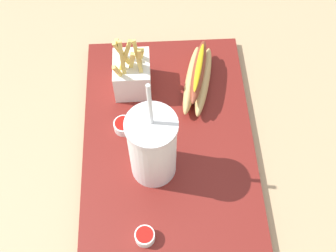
{
  "coord_description": "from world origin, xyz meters",
  "views": [
    {
      "loc": [
        -0.43,
        0.02,
        0.77
      ],
      "look_at": [
        0.0,
        0.0,
        0.05
      ],
      "focal_mm": 46.3,
      "sensor_mm": 36.0,
      "label": 1
    }
  ],
  "objects": [
    {
      "name": "fries_basket",
      "position": [
        0.12,
        0.07,
        0.06
      ],
      "size": [
        0.09,
        0.07,
        0.15
      ],
      "color": "white",
      "rests_on": "food_tray"
    },
    {
      "name": "hot_dog_1",
      "position": [
        0.12,
        -0.07,
        0.05
      ],
      "size": [
        0.19,
        0.09,
        0.07
      ],
      "color": "tan",
      "rests_on": "food_tray"
    },
    {
      "name": "ketchup_cup_2",
      "position": [
        -0.21,
        0.05,
        0.03
      ],
      "size": [
        0.04,
        0.04,
        0.02
      ],
      "color": "white",
      "rests_on": "food_tray"
    },
    {
      "name": "food_tray",
      "position": [
        0.0,
        0.0,
        0.01
      ],
      "size": [
        0.49,
        0.34,
        0.02
      ],
      "primitive_type": "cube",
      "color": "maroon",
      "rests_on": "ground_plane"
    },
    {
      "name": "soda_cup",
      "position": [
        -0.07,
        0.03,
        0.1
      ],
      "size": [
        0.09,
        0.09,
        0.25
      ],
      "color": "white",
      "rests_on": "food_tray"
    },
    {
      "name": "ground_plane",
      "position": [
        0.0,
        0.0,
        -0.01
      ],
      "size": [
        2.4,
        2.4,
        0.02
      ],
      "primitive_type": "cube",
      "color": "tan"
    },
    {
      "name": "ketchup_cup_1",
      "position": [
        0.02,
        0.09,
        0.03
      ],
      "size": [
        0.04,
        0.04,
        0.02
      ],
      "color": "white",
      "rests_on": "food_tray"
    }
  ]
}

